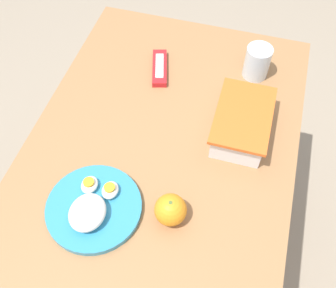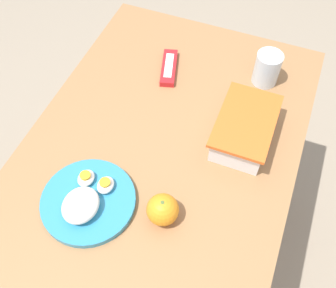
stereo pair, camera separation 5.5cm
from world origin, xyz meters
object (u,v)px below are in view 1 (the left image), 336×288
rice_plate (93,208)px  orange_fruit (170,210)px  candy_bar (160,68)px  food_container (242,124)px  drinking_glass (257,62)px

rice_plate → orange_fruit: bearing=101.2°
rice_plate → candy_bar: 0.49m
food_container → rice_plate: bearing=-41.9°
orange_fruit → drinking_glass: size_ratio=0.76×
drinking_glass → candy_bar: bearing=-77.6°
candy_bar → rice_plate: bearing=-2.0°
rice_plate → drinking_glass: 0.63m
food_container → drinking_glass: 0.23m
food_container → rice_plate: food_container is taller
food_container → drinking_glass: bearing=178.7°
candy_bar → drinking_glass: drinking_glass is taller
rice_plate → drinking_glass: size_ratio=2.28×
rice_plate → candy_bar: bearing=178.0°
orange_fruit → drinking_glass: bearing=167.1°
orange_fruit → candy_bar: size_ratio=0.50×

